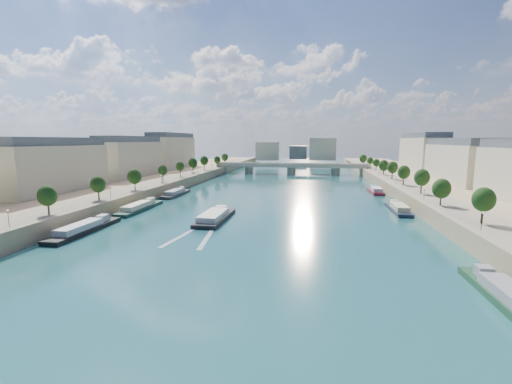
% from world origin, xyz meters
% --- Properties ---
extents(ground, '(700.00, 700.00, 0.00)m').
position_xyz_m(ground, '(0.00, 100.00, 0.00)').
color(ground, '#0D353C').
rests_on(ground, ground).
extents(quay_left, '(44.00, 520.00, 5.00)m').
position_xyz_m(quay_left, '(-72.00, 100.00, 2.50)').
color(quay_left, '#9E8460').
rests_on(quay_left, ground).
extents(quay_right, '(44.00, 520.00, 5.00)m').
position_xyz_m(quay_right, '(72.00, 100.00, 2.50)').
color(quay_right, '#9E8460').
rests_on(quay_right, ground).
extents(pave_left, '(14.00, 520.00, 0.10)m').
position_xyz_m(pave_left, '(-57.00, 100.00, 5.05)').
color(pave_left, gray).
rests_on(pave_left, quay_left).
extents(pave_right, '(14.00, 520.00, 0.10)m').
position_xyz_m(pave_right, '(57.00, 100.00, 5.05)').
color(pave_right, gray).
rests_on(pave_right, quay_right).
extents(trees_left, '(4.80, 268.80, 8.26)m').
position_xyz_m(trees_left, '(-55.00, 102.00, 10.48)').
color(trees_left, '#382B1E').
rests_on(trees_left, ground).
extents(trees_right, '(4.80, 268.80, 8.26)m').
position_xyz_m(trees_right, '(55.00, 110.00, 10.48)').
color(trees_right, '#382B1E').
rests_on(trees_right, ground).
extents(lamps_left, '(0.36, 200.36, 4.28)m').
position_xyz_m(lamps_left, '(-52.50, 90.00, 7.78)').
color(lamps_left, black).
rests_on(lamps_left, ground).
extents(lamps_right, '(0.36, 200.36, 4.28)m').
position_xyz_m(lamps_right, '(52.50, 105.00, 7.78)').
color(lamps_right, black).
rests_on(lamps_right, ground).
extents(buildings_left, '(16.00, 226.00, 23.20)m').
position_xyz_m(buildings_left, '(-85.00, 112.00, 16.45)').
color(buildings_left, beige).
rests_on(buildings_left, ground).
extents(buildings_right, '(16.00, 226.00, 23.20)m').
position_xyz_m(buildings_right, '(85.00, 112.00, 16.45)').
color(buildings_right, beige).
rests_on(buildings_right, ground).
extents(skyline, '(79.00, 42.00, 22.00)m').
position_xyz_m(skyline, '(3.19, 319.52, 14.66)').
color(skyline, beige).
rests_on(skyline, ground).
extents(bridge, '(112.00, 12.00, 8.15)m').
position_xyz_m(bridge, '(0.00, 218.20, 5.08)').
color(bridge, '#C1B79E').
rests_on(bridge, ground).
extents(tour_barge, '(7.25, 25.18, 3.60)m').
position_xyz_m(tour_barge, '(-14.51, 65.88, 0.90)').
color(tour_barge, black).
rests_on(tour_barge, ground).
extents(wake, '(10.76, 25.96, 0.04)m').
position_xyz_m(wake, '(-14.51, 49.21, 0.02)').
color(wake, silver).
rests_on(wake, ground).
extents(moored_barges_left, '(5.00, 157.71, 3.60)m').
position_xyz_m(moored_barges_left, '(-45.50, 51.26, 0.84)').
color(moored_barges_left, '#1B273B').
rests_on(moored_barges_left, ground).
extents(moored_barges_right, '(5.00, 164.58, 3.60)m').
position_xyz_m(moored_barges_right, '(45.50, 53.17, 0.84)').
color(moored_barges_right, black).
rests_on(moored_barges_right, ground).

